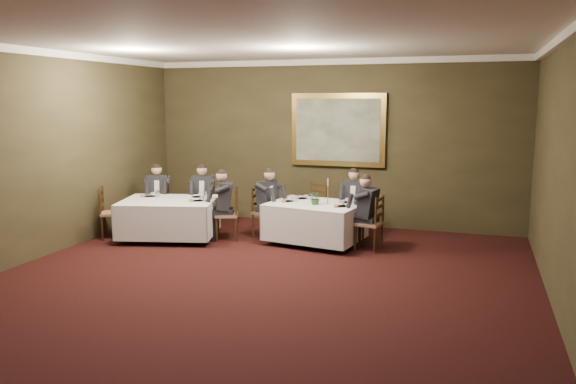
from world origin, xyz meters
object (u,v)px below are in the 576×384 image
Objects in this scene: table_second at (169,216)px; chair_sec_backright at (204,215)px; diner_main_endright at (369,222)px; table_main at (315,220)px; chair_main_endright at (369,235)px; chair_sec_backleft at (159,214)px; diner_main_endleft at (266,211)px; chair_main_backleft at (313,218)px; diner_main_backright at (354,211)px; chair_sec_endright at (227,225)px; chair_sec_endleft at (112,223)px; diner_sec_endright at (227,213)px; painting at (338,130)px; chair_main_backright at (354,222)px; chair_main_endleft at (266,223)px; centerpiece at (316,197)px; diner_sec_backleft at (158,204)px; candlestick at (328,194)px; diner_sec_backright at (204,204)px.

chair_sec_backright is (0.22, 1.01, -0.17)m from table_second.
diner_main_endright is at bearing 6.01° from table_second.
chair_main_endright is (1.05, -0.16, -0.17)m from table_main.
chair_sec_backleft reaches higher than table_main.
diner_main_endleft is at bearing 153.60° from chair_sec_backright.
diner_main_endright reaches higher than chair_main_backleft.
chair_sec_endright is at bearing 28.85° from diner_main_backright.
diner_main_endleft is 3.01m from chair_sec_endleft.
diner_sec_endright reaches higher than table_main.
diner_main_backright is at bearing -57.45° from painting.
chair_main_endleft is (-1.63, -0.62, 0.00)m from chair_main_backright.
painting is (-0.04, 1.81, 1.14)m from centerpiece.
centerpiece is at bearing 63.89° from chair_main_backright.
painting is (3.47, 1.49, 1.52)m from diner_sec_backleft.
centerpiece is 0.55× the size of candlestick.
chair_main_backleft is at bearing 31.15° from table_second.
chair_sec_endleft is (-4.90, -0.70, -0.23)m from diner_main_endright.
table_main is 2.59m from chair_sec_backright.
chair_sec_endleft is 4.23m from candlestick.
chair_sec_endleft is 3.72× the size of centerpiece.
diner_sec_backleft is 2.76× the size of candlestick.
diner_sec_backleft is at bearing -72.93° from diner_main_endleft.
chair_main_endright is 0.50× the size of painting.
chair_main_endright is 0.74× the size of diner_main_endright.
chair_sec_backright is 1.00× the size of chair_sec_endleft.
diner_main_endleft reaches higher than chair_main_backleft.
chair_main_endright is at bearing 154.64° from chair_sec_backright.
centerpiece is (2.82, 0.43, 0.45)m from table_second.
diner_sec_backright is 3.22m from painting.
candlestick is at bearing 143.16° from chair_main_backleft.
chair_sec_backright reaches higher than table_main.
diner_sec_endright is at bearing 124.61° from diner_sec_backright.
chair_main_backleft is 2.30m from diner_sec_backright.
centerpiece reaches higher than chair_main_endleft.
diner_sec_endright is at bearing -175.37° from centerpiece.
diner_sec_backleft is at bearing 95.61° from diner_main_endright.
diner_main_endleft is 1.00× the size of diner_sec_backright.
chair_main_backright is at bearing 128.63° from diner_main_endleft.
chair_sec_endleft is 0.50× the size of painting.
diner_main_endright is (1.35, -1.09, 0.23)m from chair_main_backleft.
candlestick is (2.77, -0.41, 0.66)m from chair_sec_backright.
chair_main_backright is 2.05m from painting.
centerpiece is (3.51, -0.32, 0.39)m from diner_sec_backleft.
chair_sec_endright is 1.00× the size of chair_sec_endleft.
painting reaches higher than table_main.
chair_sec_backleft is at bearing 95.47° from chair_main_endright.
chair_sec_endright is at bearing 141.42° from diner_sec_backleft.
diner_main_backright and diner_main_endright have the same top height.
diner_main_backright is 3.14m from diner_sec_backright.
painting reaches higher than diner_sec_backleft.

